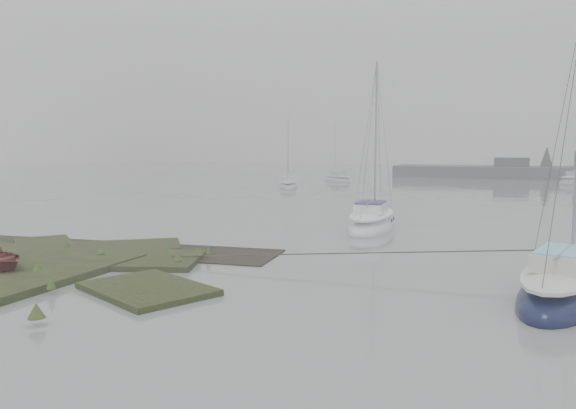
{
  "coord_description": "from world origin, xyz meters",
  "views": [
    {
      "loc": [
        9.41,
        -12.92,
        3.92
      ],
      "look_at": [
        2.05,
        5.99,
        1.8
      ],
      "focal_mm": 35.0,
      "sensor_mm": 36.0,
      "label": 1
    }
  ],
  "objects": [
    {
      "name": "sailboat_far_a",
      "position": [
        -9.63,
        36.0,
        0.22
      ],
      "size": [
        3.24,
        5.24,
        7.03
      ],
      "rotation": [
        0.0,
        0.0,
        0.35
      ],
      "color": "silver",
      "rests_on": "ground"
    },
    {
      "name": "sailboat_main",
      "position": [
        10.95,
        2.83,
        0.26
      ],
      "size": [
        3.45,
        6.35,
        8.53
      ],
      "rotation": [
        0.0,
        0.0,
        -0.26
      ],
      "color": "#0E1433",
      "rests_on": "ground"
    },
    {
      "name": "ground",
      "position": [
        0.0,
        30.0,
        0.0
      ],
      "size": [
        160.0,
        160.0,
        0.0
      ],
      "primitive_type": "plane",
      "color": "slate",
      "rests_on": "ground"
    },
    {
      "name": "sailboat_far_c",
      "position": [
        -7.97,
        46.96,
        0.22
      ],
      "size": [
        4.73,
        4.54,
        6.96
      ],
      "rotation": [
        0.0,
        0.0,
        0.83
      ],
      "color": "silver",
      "rests_on": "ground"
    },
    {
      "name": "sailboat_white",
      "position": [
        3.57,
        13.01,
        0.26
      ],
      "size": [
        2.31,
        6.14,
        8.52
      ],
      "rotation": [
        0.0,
        0.0,
        0.05
      ],
      "color": "white",
      "rests_on": "ground"
    }
  ]
}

